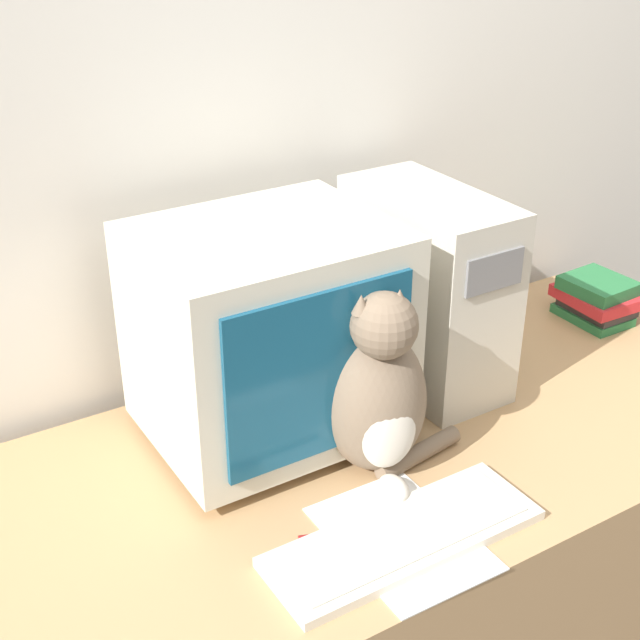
{
  "coord_description": "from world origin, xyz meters",
  "views": [
    {
      "loc": [
        -0.91,
        -0.75,
        1.77
      ],
      "look_at": [
        -0.17,
        0.44,
        1.03
      ],
      "focal_mm": 50.0,
      "sensor_mm": 36.0,
      "label": 1
    }
  ],
  "objects_px": {
    "crt_monitor": "(268,334)",
    "keyboard": "(404,537)",
    "computer_tower": "(426,288)",
    "book_stack": "(597,299)",
    "pen": "(342,532)",
    "cat": "(378,395)"
  },
  "relations": [
    {
      "from": "crt_monitor",
      "to": "keyboard",
      "type": "xyz_separation_m",
      "value": [
        0.03,
        -0.39,
        -0.21
      ]
    },
    {
      "from": "computer_tower",
      "to": "book_stack",
      "type": "distance_m",
      "value": 0.55
    },
    {
      "from": "computer_tower",
      "to": "keyboard",
      "type": "bearing_deg",
      "value": -130.45
    },
    {
      "from": "pen",
      "to": "computer_tower",
      "type": "bearing_deg",
      "value": 38.83
    },
    {
      "from": "computer_tower",
      "to": "crt_monitor",
      "type": "bearing_deg",
      "value": -176.58
    },
    {
      "from": "keyboard",
      "to": "book_stack",
      "type": "relative_size",
      "value": 2.56
    },
    {
      "from": "crt_monitor",
      "to": "pen",
      "type": "bearing_deg",
      "value": -97.79
    },
    {
      "from": "computer_tower",
      "to": "cat",
      "type": "bearing_deg",
      "value": -141.16
    },
    {
      "from": "pen",
      "to": "crt_monitor",
      "type": "bearing_deg",
      "value": 82.21
    },
    {
      "from": "crt_monitor",
      "to": "cat",
      "type": "relative_size",
      "value": 1.22
    },
    {
      "from": "book_stack",
      "to": "pen",
      "type": "xyz_separation_m",
      "value": [
        -0.96,
        -0.33,
        -0.05
      ]
    },
    {
      "from": "keyboard",
      "to": "computer_tower",
      "type": "bearing_deg",
      "value": 49.55
    },
    {
      "from": "keyboard",
      "to": "pen",
      "type": "distance_m",
      "value": 0.1
    },
    {
      "from": "keyboard",
      "to": "pen",
      "type": "relative_size",
      "value": 3.36
    },
    {
      "from": "cat",
      "to": "book_stack",
      "type": "distance_m",
      "value": 0.83
    },
    {
      "from": "crt_monitor",
      "to": "cat",
      "type": "bearing_deg",
      "value": -61.11
    },
    {
      "from": "computer_tower",
      "to": "cat",
      "type": "xyz_separation_m",
      "value": [
        -0.28,
        -0.22,
        -0.05
      ]
    },
    {
      "from": "crt_monitor",
      "to": "computer_tower",
      "type": "relative_size",
      "value": 1.1
    },
    {
      "from": "computer_tower",
      "to": "pen",
      "type": "xyz_separation_m",
      "value": [
        -0.43,
        -0.35,
        -0.2
      ]
    },
    {
      "from": "crt_monitor",
      "to": "computer_tower",
      "type": "height_order",
      "value": "crt_monitor"
    },
    {
      "from": "crt_monitor",
      "to": "book_stack",
      "type": "xyz_separation_m",
      "value": [
        0.91,
        0.01,
        -0.17
      ]
    },
    {
      "from": "cat",
      "to": "computer_tower",
      "type": "bearing_deg",
      "value": 53.09
    }
  ]
}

